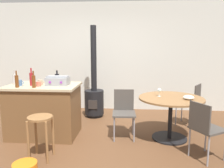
{
  "coord_description": "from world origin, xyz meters",
  "views": [
    {
      "loc": [
        0.77,
        -3.5,
        1.62
      ],
      "look_at": [
        0.47,
        0.46,
        0.95
      ],
      "focal_mm": 36.06,
      "sensor_mm": 36.0,
      "label": 1
    }
  ],
  "objects_px": {
    "cup_1": "(20,83)",
    "serving_bowl": "(189,97)",
    "kitchen_island": "(44,110)",
    "folding_chair_far": "(205,126)",
    "folding_chair_left": "(191,101)",
    "bottle_3": "(14,79)",
    "wood_stove": "(94,96)",
    "bottle_4": "(17,81)",
    "wooden_stool": "(41,127)",
    "wine_glass": "(159,90)",
    "dining_table": "(171,107)",
    "bottle_1": "(32,79)",
    "folding_chair_near": "(124,110)",
    "toolbox": "(58,81)",
    "bottle_2": "(57,78)",
    "cup_2": "(39,84)",
    "bottle_0": "(34,81)",
    "cup_0": "(40,82)"
  },
  "relations": [
    {
      "from": "cup_1",
      "to": "serving_bowl",
      "type": "xyz_separation_m",
      "value": [
        2.89,
        0.0,
        -0.21
      ]
    },
    {
      "from": "kitchen_island",
      "to": "folding_chair_far",
      "type": "height_order",
      "value": "kitchen_island"
    },
    {
      "from": "folding_chair_left",
      "to": "bottle_3",
      "type": "distance_m",
      "value": 3.43
    },
    {
      "from": "folding_chair_far",
      "to": "folding_chair_left",
      "type": "height_order",
      "value": "folding_chair_left"
    },
    {
      "from": "folding_chair_far",
      "to": "wood_stove",
      "type": "height_order",
      "value": "wood_stove"
    },
    {
      "from": "bottle_4",
      "to": "wooden_stool",
      "type": "bearing_deg",
      "value": -44.03
    },
    {
      "from": "wine_glass",
      "to": "bottle_4",
      "type": "bearing_deg",
      "value": -171.41
    },
    {
      "from": "dining_table",
      "to": "serving_bowl",
      "type": "bearing_deg",
      "value": -24.47
    },
    {
      "from": "folding_chair_left",
      "to": "bottle_1",
      "type": "height_order",
      "value": "bottle_1"
    },
    {
      "from": "kitchen_island",
      "to": "folding_chair_near",
      "type": "height_order",
      "value": "kitchen_island"
    },
    {
      "from": "folding_chair_near",
      "to": "bottle_1",
      "type": "distance_m",
      "value": 1.72
    },
    {
      "from": "bottle_4",
      "to": "toolbox",
      "type": "bearing_deg",
      "value": 24.67
    },
    {
      "from": "bottle_2",
      "to": "cup_2",
      "type": "bearing_deg",
      "value": -117.25
    },
    {
      "from": "bottle_3",
      "to": "wine_glass",
      "type": "distance_m",
      "value": 2.58
    },
    {
      "from": "folding_chair_left",
      "to": "bottle_0",
      "type": "relative_size",
      "value": 3.09
    },
    {
      "from": "wooden_stool",
      "to": "bottle_2",
      "type": "bearing_deg",
      "value": 94.83
    },
    {
      "from": "wooden_stool",
      "to": "bottle_3",
      "type": "distance_m",
      "value": 1.28
    },
    {
      "from": "bottle_0",
      "to": "cup_1",
      "type": "distance_m",
      "value": 0.36
    },
    {
      "from": "bottle_4",
      "to": "dining_table",
      "type": "bearing_deg",
      "value": 6.26
    },
    {
      "from": "dining_table",
      "to": "cup_1",
      "type": "height_order",
      "value": "cup_1"
    },
    {
      "from": "folding_chair_left",
      "to": "cup_0",
      "type": "relative_size",
      "value": 7.17
    },
    {
      "from": "dining_table",
      "to": "folding_chair_left",
      "type": "distance_m",
      "value": 0.89
    },
    {
      "from": "folding_chair_far",
      "to": "bottle_3",
      "type": "relative_size",
      "value": 3.29
    },
    {
      "from": "folding_chair_near",
      "to": "wine_glass",
      "type": "relative_size",
      "value": 5.91
    },
    {
      "from": "wood_stove",
      "to": "bottle_0",
      "type": "xyz_separation_m",
      "value": [
        -0.78,
        -1.45,
        0.55
      ]
    },
    {
      "from": "kitchen_island",
      "to": "cup_1",
      "type": "xyz_separation_m",
      "value": [
        -0.36,
        -0.12,
        0.52
      ]
    },
    {
      "from": "bottle_0",
      "to": "bottle_4",
      "type": "height_order",
      "value": "same"
    },
    {
      "from": "wooden_stool",
      "to": "serving_bowl",
      "type": "bearing_deg",
      "value": 18.58
    },
    {
      "from": "wood_stove",
      "to": "dining_table",
      "type": "bearing_deg",
      "value": -37.51
    },
    {
      "from": "dining_table",
      "to": "cup_1",
      "type": "bearing_deg",
      "value": -177.27
    },
    {
      "from": "folding_chair_far",
      "to": "cup_0",
      "type": "height_order",
      "value": "cup_0"
    },
    {
      "from": "toolbox",
      "to": "bottle_2",
      "type": "height_order",
      "value": "bottle_2"
    },
    {
      "from": "dining_table",
      "to": "wood_stove",
      "type": "relative_size",
      "value": 0.54
    },
    {
      "from": "bottle_2",
      "to": "cup_1",
      "type": "distance_m",
      "value": 0.66
    },
    {
      "from": "wood_stove",
      "to": "serving_bowl",
      "type": "distance_m",
      "value": 2.23
    },
    {
      "from": "toolbox",
      "to": "serving_bowl",
      "type": "xyz_separation_m",
      "value": [
        2.25,
        -0.12,
        -0.24
      ]
    },
    {
      "from": "wooden_stool",
      "to": "folding_chair_left",
      "type": "relative_size",
      "value": 0.73
    },
    {
      "from": "kitchen_island",
      "to": "cup_1",
      "type": "height_order",
      "value": "cup_1"
    },
    {
      "from": "bottle_3",
      "to": "cup_1",
      "type": "xyz_separation_m",
      "value": [
        0.14,
        -0.09,
        -0.05
      ]
    },
    {
      "from": "toolbox",
      "to": "bottle_2",
      "type": "distance_m",
      "value": 0.26
    },
    {
      "from": "folding_chair_far",
      "to": "wood_stove",
      "type": "relative_size",
      "value": 0.41
    },
    {
      "from": "bottle_1",
      "to": "bottle_2",
      "type": "height_order",
      "value": "bottle_1"
    },
    {
      "from": "folding_chair_left",
      "to": "bottle_3",
      "type": "height_order",
      "value": "bottle_3"
    },
    {
      "from": "bottle_3",
      "to": "wooden_stool",
      "type": "bearing_deg",
      "value": -47.01
    },
    {
      "from": "kitchen_island",
      "to": "cup_2",
      "type": "height_order",
      "value": "cup_2"
    },
    {
      "from": "wine_glass",
      "to": "folding_chair_far",
      "type": "bearing_deg",
      "value": -55.77
    },
    {
      "from": "bottle_1",
      "to": "cup_2",
      "type": "height_order",
      "value": "bottle_1"
    },
    {
      "from": "folding_chair_left",
      "to": "cup_0",
      "type": "distance_m",
      "value": 2.99
    },
    {
      "from": "cup_0",
      "to": "cup_1",
      "type": "relative_size",
      "value": 1.07
    },
    {
      "from": "wood_stove",
      "to": "folding_chair_left",
      "type": "bearing_deg",
      "value": -12.6
    }
  ]
}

